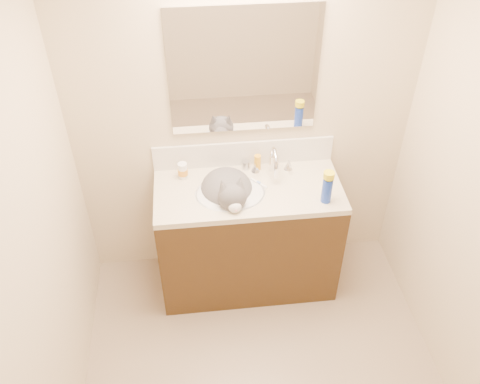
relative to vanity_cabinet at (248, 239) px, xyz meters
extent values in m
cube|color=beige|center=(0.00, 0.28, 0.84)|extent=(2.20, 0.04, 2.50)
cube|color=beige|center=(-1.10, -0.97, 0.84)|extent=(0.04, 2.50, 2.50)
cube|color=#38240F|center=(0.00, 0.00, 0.00)|extent=(1.20, 0.55, 0.82)
cube|color=beige|center=(0.00, 0.00, 0.43)|extent=(1.20, 0.55, 0.04)
ellipsoid|color=silver|center=(-0.12, -0.03, 0.38)|extent=(0.45, 0.36, 0.14)
cylinder|color=silver|center=(0.18, 0.18, 0.51)|extent=(0.04, 0.04, 0.11)
torus|color=silver|center=(0.18, 0.12, 0.56)|extent=(0.03, 0.20, 0.20)
cylinder|color=silver|center=(0.18, 0.04, 0.53)|extent=(0.03, 0.03, 0.06)
cone|color=silver|center=(0.07, 0.18, 0.48)|extent=(0.06, 0.06, 0.06)
cone|color=silver|center=(0.29, 0.18, 0.48)|extent=(0.06, 0.06, 0.06)
ellipsoid|color=#4D4B4D|center=(-0.14, 0.04, 0.42)|extent=(0.38, 0.42, 0.25)
ellipsoid|color=#4D4B4D|center=(-0.12, -0.14, 0.51)|extent=(0.20, 0.18, 0.17)
ellipsoid|color=#4D4B4D|center=(-0.13, -0.06, 0.48)|extent=(0.14, 0.14, 0.16)
cone|color=#4D4B4D|center=(-0.17, -0.12, 0.59)|extent=(0.09, 0.10, 0.11)
cone|color=#4D4B4D|center=(-0.07, -0.11, 0.59)|extent=(0.09, 0.10, 0.11)
ellipsoid|color=white|center=(-0.11, -0.21, 0.49)|extent=(0.09, 0.07, 0.07)
ellipsoid|color=white|center=(-0.12, -0.09, 0.43)|extent=(0.14, 0.10, 0.15)
sphere|color=pink|center=(-0.11, -0.24, 0.49)|extent=(0.02, 0.02, 0.02)
cylinder|color=#4D4B4D|center=(0.02, 0.04, 0.34)|extent=(0.14, 0.26, 0.05)
cube|color=silver|center=(0.00, 0.26, 0.54)|extent=(1.20, 0.02, 0.18)
cube|color=white|center=(0.00, 0.26, 1.13)|extent=(0.90, 0.02, 0.80)
cylinder|color=white|center=(-0.41, 0.17, 0.51)|extent=(0.08, 0.08, 0.11)
cylinder|color=orange|center=(-0.41, 0.17, 0.50)|extent=(0.09, 0.09, 0.04)
cylinder|color=#B7B7BC|center=(0.01, 0.22, 0.48)|extent=(0.06, 0.06, 0.06)
cylinder|color=gold|center=(0.08, 0.20, 0.51)|extent=(0.04, 0.04, 0.11)
cube|color=white|center=(0.07, 0.04, 0.45)|extent=(0.10, 0.11, 0.01)
cube|color=#688BDD|center=(0.07, 0.04, 0.46)|extent=(0.03, 0.03, 0.01)
cylinder|color=#1937B1|center=(0.46, -0.17, 0.54)|extent=(0.08, 0.08, 0.17)
cylinder|color=yellow|center=(0.46, -0.17, 0.65)|extent=(0.08, 0.08, 0.04)
camera|label=1|loc=(-0.34, -2.48, 2.50)|focal=38.00mm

